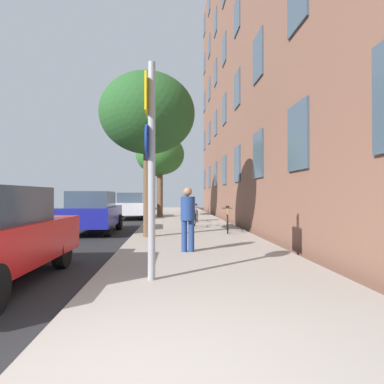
# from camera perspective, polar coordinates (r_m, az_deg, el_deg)

# --- Properties ---
(ground_plane) EXTENTS (41.80, 41.80, 0.00)m
(ground_plane) POSITION_cam_1_polar(r_m,az_deg,el_deg) (17.42, -12.85, -5.43)
(ground_plane) COLOR #332D28
(road_asphalt) EXTENTS (7.00, 38.00, 0.01)m
(road_asphalt) POSITION_cam_1_polar(r_m,az_deg,el_deg) (17.86, -19.54, -5.28)
(road_asphalt) COLOR #232326
(road_asphalt) RESTS_ON ground
(sidewalk) EXTENTS (4.20, 38.00, 0.12)m
(sidewalk) POSITION_cam_1_polar(r_m,az_deg,el_deg) (17.23, -1.21, -5.30)
(sidewalk) COLOR #9E9389
(sidewalk) RESTS_ON ground
(building_facade) EXTENTS (0.56, 27.00, 18.50)m
(building_facade) POSITION_cam_1_polar(r_m,az_deg,el_deg) (18.69, 7.61, 24.04)
(building_facade) COLOR brown
(building_facade) RESTS_ON ground
(sign_post) EXTENTS (0.16, 0.60, 3.53)m
(sign_post) POSITION_cam_1_polar(r_m,az_deg,el_deg) (5.31, -7.38, 6.42)
(sign_post) COLOR gray
(sign_post) RESTS_ON sidewalk
(traffic_light) EXTENTS (0.43, 0.24, 3.58)m
(traffic_light) POSITION_cam_1_polar(r_m,az_deg,el_deg) (23.49, -6.31, 2.10)
(traffic_light) COLOR black
(traffic_light) RESTS_ON sidewalk
(tree_near) EXTENTS (3.12, 3.12, 5.38)m
(tree_near) POSITION_cam_1_polar(r_m,az_deg,el_deg) (11.04, -7.86, 13.43)
(tree_near) COLOR brown
(tree_near) RESTS_ON sidewalk
(tree_far) EXTENTS (3.05, 3.05, 5.24)m
(tree_far) POSITION_cam_1_polar(r_m,az_deg,el_deg) (20.61, -5.65, 6.52)
(tree_far) COLOR brown
(tree_far) RESTS_ON sidewalk
(bicycle_0) EXTENTS (0.45, 1.70, 0.97)m
(bicycle_0) POSITION_cam_1_polar(r_m,az_deg,el_deg) (12.08, 6.26, -5.23)
(bicycle_0) COLOR black
(bicycle_0) RESTS_ON sidewalk
(bicycle_1) EXTENTS (0.48, 1.60, 0.94)m
(bicycle_1) POSITION_cam_1_polar(r_m,az_deg,el_deg) (13.79, 0.23, -4.71)
(bicycle_1) COLOR black
(bicycle_1) RESTS_ON sidewalk
(bicycle_2) EXTENTS (0.42, 1.69, 0.93)m
(bicycle_2) POSITION_cam_1_polar(r_m,az_deg,el_deg) (16.87, 0.67, -3.97)
(bicycle_2) COLOR black
(bicycle_2) RESTS_ON sidewalk
(pedestrian_0) EXTENTS (0.49, 0.49, 1.56)m
(pedestrian_0) POSITION_cam_1_polar(r_m,az_deg,el_deg) (7.83, -0.74, -4.05)
(pedestrian_0) COLOR navy
(pedestrian_0) RESTS_ON sidewalk
(pedestrian_1) EXTENTS (0.43, 0.43, 1.59)m
(pedestrian_1) POSITION_cam_1_polar(r_m,az_deg,el_deg) (16.66, -1.19, -2.13)
(pedestrian_1) COLOR navy
(pedestrian_1) RESTS_ON sidewalk
(car_1) EXTENTS (1.89, 3.97, 1.62)m
(car_1) POSITION_cam_1_polar(r_m,az_deg,el_deg) (13.23, -17.09, -3.33)
(car_1) COLOR navy
(car_1) RESTS_ON road_asphalt
(car_2) EXTENTS (1.91, 4.00, 1.62)m
(car_2) POSITION_cam_1_polar(r_m,az_deg,el_deg) (20.41, -10.68, -2.36)
(car_2) COLOR silver
(car_2) RESTS_ON road_asphalt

